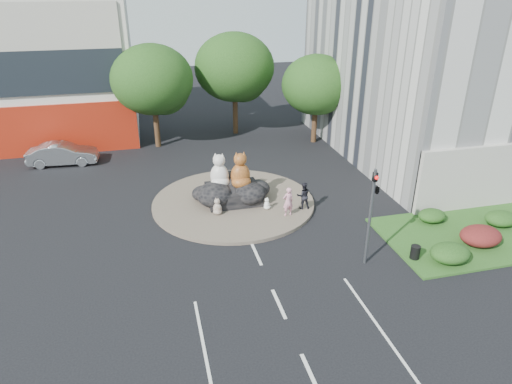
% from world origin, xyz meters
% --- Properties ---
extents(ground, '(120.00, 120.00, 0.00)m').
position_xyz_m(ground, '(0.00, 0.00, 0.00)').
color(ground, black).
rests_on(ground, ground).
extents(roundabout_island, '(10.00, 10.00, 0.20)m').
position_xyz_m(roundabout_island, '(0.00, 10.00, 0.10)').
color(roundabout_island, brown).
rests_on(roundabout_island, ground).
extents(rock_plinth, '(3.20, 2.60, 0.90)m').
position_xyz_m(rock_plinth, '(0.00, 10.00, 0.65)').
color(rock_plinth, black).
rests_on(rock_plinth, roundabout_island).
extents(grass_verge, '(10.00, 6.00, 0.12)m').
position_xyz_m(grass_verge, '(12.00, 3.00, 0.06)').
color(grass_verge, '#264D19').
rests_on(grass_verge, ground).
extents(tree_left, '(6.46, 6.46, 8.27)m').
position_xyz_m(tree_left, '(-3.93, 22.06, 5.25)').
color(tree_left, '#382314').
rests_on(tree_left, ground).
extents(tree_mid, '(6.84, 6.84, 8.76)m').
position_xyz_m(tree_mid, '(3.07, 24.06, 5.56)').
color(tree_mid, '#382314').
rests_on(tree_mid, ground).
extents(tree_right, '(5.70, 5.70, 7.30)m').
position_xyz_m(tree_right, '(9.07, 20.06, 4.63)').
color(tree_right, '#382314').
rests_on(tree_right, ground).
extents(hedge_near_green, '(2.00, 1.60, 0.90)m').
position_xyz_m(hedge_near_green, '(9.00, 1.00, 0.57)').
color(hedge_near_green, '#1A3C13').
rests_on(hedge_near_green, grass_verge).
extents(hedge_red, '(2.20, 1.76, 0.99)m').
position_xyz_m(hedge_red, '(11.50, 2.00, 0.61)').
color(hedge_red, '#4B1414').
rests_on(hedge_red, grass_verge).
extents(hedge_mid_green, '(1.80, 1.44, 0.81)m').
position_xyz_m(hedge_mid_green, '(14.00, 3.50, 0.53)').
color(hedge_mid_green, '#1A3C13').
rests_on(hedge_mid_green, grass_verge).
extents(hedge_back_green, '(1.60, 1.28, 0.72)m').
position_xyz_m(hedge_back_green, '(10.50, 4.80, 0.48)').
color(hedge_back_green, '#1A3C13').
rests_on(hedge_back_green, grass_verge).
extents(traffic_light, '(0.44, 1.24, 5.00)m').
position_xyz_m(traffic_light, '(5.10, 2.00, 3.62)').
color(traffic_light, '#595B60').
rests_on(traffic_light, ground).
extents(street_lamp, '(2.34, 0.22, 8.06)m').
position_xyz_m(street_lamp, '(12.82, 8.00, 4.55)').
color(street_lamp, '#595B60').
rests_on(street_lamp, ground).
extents(cat_white, '(1.66, 1.56, 2.19)m').
position_xyz_m(cat_white, '(-0.76, 10.33, 2.20)').
color(cat_white, beige).
rests_on(cat_white, rock_plinth).
extents(cat_tabby, '(1.44, 1.26, 2.28)m').
position_xyz_m(cat_tabby, '(0.47, 10.00, 2.24)').
color(cat_tabby, '#B15B24').
rests_on(cat_tabby, rock_plinth).
extents(kitten_calico, '(0.81, 0.80, 1.02)m').
position_xyz_m(kitten_calico, '(-1.24, 8.50, 0.71)').
color(kitten_calico, silver).
rests_on(kitten_calico, roundabout_island).
extents(kitten_white, '(0.59, 0.59, 0.75)m').
position_xyz_m(kitten_white, '(1.73, 8.42, 0.57)').
color(kitten_white, white).
rests_on(kitten_white, roundabout_island).
extents(pedestrian_pink, '(0.71, 0.53, 1.76)m').
position_xyz_m(pedestrian_pink, '(2.70, 7.34, 1.08)').
color(pedestrian_pink, pink).
rests_on(pedestrian_pink, roundabout_island).
extents(pedestrian_dark, '(0.86, 0.69, 1.66)m').
position_xyz_m(pedestrian_dark, '(3.85, 7.98, 1.03)').
color(pedestrian_dark, black).
rests_on(pedestrian_dark, roundabout_island).
extents(parked_car, '(5.12, 2.07, 1.65)m').
position_xyz_m(parked_car, '(-11.10, 19.55, 0.83)').
color(parked_car, '#A5A7AC').
rests_on(parked_car, ground).
extents(litter_bin, '(0.56, 0.56, 0.69)m').
position_xyz_m(litter_bin, '(7.50, 1.64, 0.46)').
color(litter_bin, black).
rests_on(litter_bin, grass_verge).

